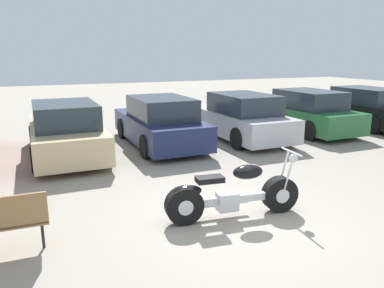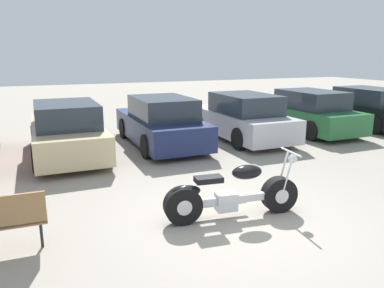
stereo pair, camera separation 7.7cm
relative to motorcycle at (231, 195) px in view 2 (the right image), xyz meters
name	(u,v)px [view 2 (the right image)]	position (x,y,z in m)	size (l,w,h in m)	color
ground_plane	(237,218)	(0.08, -0.08, -0.40)	(60.00, 60.00, 0.00)	gray
motorcycle	(231,195)	(0.00, 0.00, 0.00)	(2.33, 0.72, 1.06)	black
parked_car_champagne	(67,131)	(-2.12, 5.11, 0.27)	(1.79, 4.26, 1.44)	#C6B284
parked_car_navy	(161,123)	(0.54, 5.31, 0.27)	(1.79, 4.26, 1.44)	#19234C
parked_car_silver	(242,118)	(3.20, 5.16, 0.27)	(1.79, 4.26, 1.44)	#BCBCC1
parked_car_green	(307,112)	(5.86, 5.26, 0.27)	(1.79, 4.26, 1.44)	#286B38
parked_car_black	(365,108)	(8.52, 5.23, 0.27)	(1.79, 4.26, 1.44)	black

